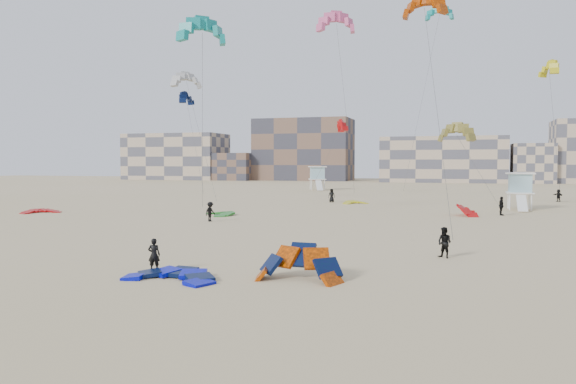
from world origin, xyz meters
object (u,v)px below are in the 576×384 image
(lifeguard_tower_near, at_px, (520,191))
(kitesurfer_main, at_px, (154,255))
(kite_ground_blue, at_px, (172,280))
(kite_ground_orange, at_px, (298,280))

(lifeguard_tower_near, bearing_deg, kitesurfer_main, -114.66)
(kitesurfer_main, relative_size, lifeguard_tower_near, 0.28)
(kite_ground_blue, height_order, kite_ground_orange, kite_ground_orange)
(kite_ground_blue, xyz_separation_m, lifeguard_tower_near, (18.45, 44.67, 2.03))
(kitesurfer_main, bearing_deg, kite_ground_orange, 165.78)
(lifeguard_tower_near, bearing_deg, kite_ground_blue, -112.05)
(kite_ground_blue, distance_m, lifeguard_tower_near, 48.38)
(kite_ground_blue, height_order, lifeguard_tower_near, lifeguard_tower_near)
(kite_ground_blue, distance_m, kite_ground_orange, 5.62)
(kite_ground_orange, xyz_separation_m, kitesurfer_main, (-7.15, -0.04, 0.79))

